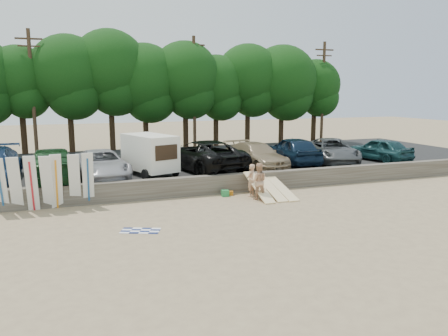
# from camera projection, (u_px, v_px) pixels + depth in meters

# --- Properties ---
(ground) EXTENTS (120.00, 120.00, 0.00)m
(ground) POSITION_uv_depth(u_px,v_px,m) (248.00, 206.00, 20.57)
(ground) COLOR tan
(ground) RESTS_ON ground
(seawall) EXTENTS (44.00, 0.50, 1.00)m
(seawall) POSITION_uv_depth(u_px,v_px,m) (226.00, 184.00, 23.26)
(seawall) COLOR #6B6356
(seawall) RESTS_ON ground
(parking_lot) EXTENTS (44.00, 14.50, 0.70)m
(parking_lot) POSITION_uv_depth(u_px,v_px,m) (189.00, 165.00, 30.24)
(parking_lot) COLOR #282828
(parking_lot) RESTS_ON ground
(treeline) EXTENTS (32.72, 6.49, 9.48)m
(treeline) POSITION_uv_depth(u_px,v_px,m) (163.00, 78.00, 35.53)
(treeline) COLOR #382616
(treeline) RESTS_ON parking_lot
(utility_poles) EXTENTS (25.80, 0.26, 9.00)m
(utility_poles) POSITION_uv_depth(u_px,v_px,m) (194.00, 91.00, 35.13)
(utility_poles) COLOR #473321
(utility_poles) RESTS_ON parking_lot
(box_trailer) EXTENTS (2.88, 3.95, 2.27)m
(box_trailer) POSITION_uv_depth(u_px,v_px,m) (150.00, 153.00, 24.41)
(box_trailer) COLOR white
(box_trailer) RESTS_ON parking_lot
(car_1) EXTENTS (2.72, 6.15, 1.76)m
(car_1) POSITION_uv_depth(u_px,v_px,m) (52.00, 165.00, 22.66)
(car_1) COLOR #143919
(car_1) RESTS_ON parking_lot
(car_2) EXTENTS (2.98, 5.64, 1.51)m
(car_2) POSITION_uv_depth(u_px,v_px,m) (101.00, 164.00, 23.63)
(car_2) COLOR #B0AFB5
(car_2) RESTS_ON parking_lot
(car_3) EXTENTS (4.27, 6.97, 1.80)m
(car_3) POSITION_uv_depth(u_px,v_px,m) (203.00, 155.00, 26.02)
(car_3) COLOR black
(car_3) RESTS_ON parking_lot
(car_4) EXTENTS (2.91, 5.57, 1.54)m
(car_4) POSITION_uv_depth(u_px,v_px,m) (256.00, 156.00, 26.73)
(car_4) COLOR #9A8362
(car_4) RESTS_ON parking_lot
(car_5) EXTENTS (2.59, 5.40, 1.78)m
(car_5) POSITION_uv_depth(u_px,v_px,m) (293.00, 150.00, 28.30)
(car_5) COLOR #0E1E33
(car_5) RESTS_ON parking_lot
(car_6) EXTENTS (4.11, 6.13, 1.56)m
(car_6) POSITION_uv_depth(u_px,v_px,m) (332.00, 151.00, 28.98)
(car_6) COLOR #4C4F51
(car_6) RESTS_ON parking_lot
(car_7) EXTENTS (2.78, 4.84, 1.55)m
(car_7) POSITION_uv_depth(u_px,v_px,m) (380.00, 149.00, 29.68)
(car_7) COLOR #173C3F
(car_7) RESTS_ON parking_lot
(surfboard_upright_0) EXTENTS (0.56, 0.79, 2.52)m
(surfboard_upright_0) POSITION_uv_depth(u_px,v_px,m) (0.00, 186.00, 19.13)
(surfboard_upright_0) COLOR white
(surfboard_upright_0) RESTS_ON ground
(surfboard_upright_1) EXTENTS (0.55, 0.72, 2.54)m
(surfboard_upright_1) POSITION_uv_depth(u_px,v_px,m) (15.00, 185.00, 19.32)
(surfboard_upright_1) COLOR white
(surfboard_upright_1) RESTS_ON ground
(surfboard_upright_2) EXTENTS (0.54, 0.58, 2.57)m
(surfboard_upright_2) POSITION_uv_depth(u_px,v_px,m) (32.00, 184.00, 19.47)
(surfboard_upright_2) COLOR white
(surfboard_upright_2) RESTS_ON ground
(surfboard_upright_3) EXTENTS (0.57, 0.75, 2.53)m
(surfboard_upright_3) POSITION_uv_depth(u_px,v_px,m) (47.00, 183.00, 19.72)
(surfboard_upright_3) COLOR white
(surfboard_upright_3) RESTS_ON ground
(surfboard_upright_4) EXTENTS (0.54, 0.57, 2.57)m
(surfboard_upright_4) POSITION_uv_depth(u_px,v_px,m) (56.00, 182.00, 19.90)
(surfboard_upright_4) COLOR white
(surfboard_upright_4) RESTS_ON ground
(surfboard_upright_5) EXTENTS (0.52, 0.71, 2.54)m
(surfboard_upright_5) POSITION_uv_depth(u_px,v_px,m) (75.00, 181.00, 20.19)
(surfboard_upright_5) COLOR white
(surfboard_upright_5) RESTS_ON ground
(surfboard_upright_6) EXTENTS (0.50, 0.54, 2.57)m
(surfboard_upright_6) POSITION_uv_depth(u_px,v_px,m) (88.00, 179.00, 20.41)
(surfboard_upright_6) COLOR white
(surfboard_upright_6) RESTS_ON ground
(surfboard_low_0) EXTENTS (0.56, 2.83, 1.12)m
(surfboard_low_0) POSITION_uv_depth(u_px,v_px,m) (259.00, 187.00, 22.15)
(surfboard_low_0) COLOR #FFDEA0
(surfboard_low_0) RESTS_ON ground
(surfboard_low_1) EXTENTS (0.56, 2.91, 0.85)m
(surfboard_low_1) POSITION_uv_depth(u_px,v_px,m) (270.00, 188.00, 22.51)
(surfboard_low_1) COLOR #FFDEA0
(surfboard_low_1) RESTS_ON ground
(surfboard_low_2) EXTENTS (0.56, 2.93, 0.80)m
(surfboard_low_2) POSITION_uv_depth(u_px,v_px,m) (281.00, 188.00, 22.65)
(surfboard_low_2) COLOR #FFDEA0
(surfboard_low_2) RESTS_ON ground
(beachgoer_a) EXTENTS (0.72, 0.71, 1.68)m
(beachgoer_a) POSITION_uv_depth(u_px,v_px,m) (251.00, 180.00, 22.45)
(beachgoer_a) COLOR tan
(beachgoer_a) RESTS_ON ground
(beachgoer_b) EXTENTS (1.09, 0.98, 1.85)m
(beachgoer_b) POSITION_uv_depth(u_px,v_px,m) (258.00, 181.00, 21.76)
(beachgoer_b) COLOR tan
(beachgoer_b) RESTS_ON ground
(cooler) EXTENTS (0.42, 0.35, 0.32)m
(cooler) POSITION_uv_depth(u_px,v_px,m) (225.00, 193.00, 22.53)
(cooler) COLOR #248742
(cooler) RESTS_ON ground
(gear_bag) EXTENTS (0.37, 0.35, 0.22)m
(gear_bag) POSITION_uv_depth(u_px,v_px,m) (230.00, 193.00, 22.77)
(gear_bag) COLOR orange
(gear_bag) RESTS_ON ground
(beach_towel) EXTENTS (1.95, 1.95, 0.00)m
(beach_towel) POSITION_uv_depth(u_px,v_px,m) (140.00, 231.00, 16.93)
(beach_towel) COLOR white
(beach_towel) RESTS_ON ground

